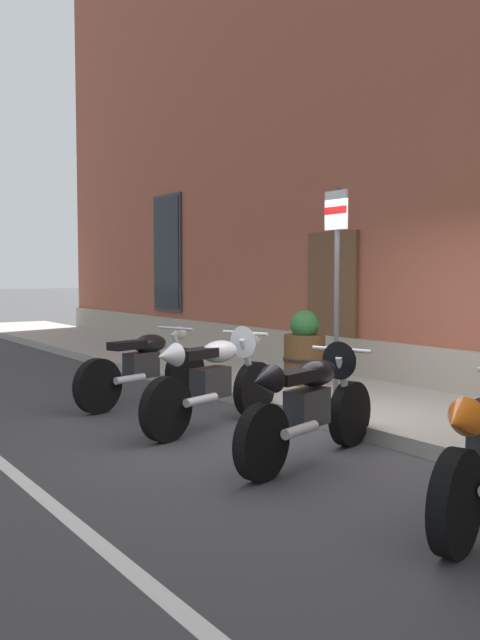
# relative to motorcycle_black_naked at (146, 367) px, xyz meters

# --- Properties ---
(ground_plane) EXTENTS (140.00, 140.00, 0.00)m
(ground_plane) POSITION_rel_motorcycle_black_naked_xyz_m (2.56, 0.91, -0.48)
(ground_plane) COLOR #38383A
(sidewalk) EXTENTS (32.89, 2.36, 0.15)m
(sidewalk) POSITION_rel_motorcycle_black_naked_xyz_m (2.56, 2.09, -0.41)
(sidewalk) COLOR gray
(sidewalk) RESTS_ON ground_plane
(lane_stripe) EXTENTS (32.89, 0.12, 0.01)m
(lane_stripe) POSITION_rel_motorcycle_black_naked_xyz_m (2.56, -2.29, -0.48)
(lane_stripe) COLOR silver
(lane_stripe) RESTS_ON ground_plane
(motorcycle_black_naked) EXTENTS (0.84, 2.10, 0.96)m
(motorcycle_black_naked) POSITION_rel_motorcycle_black_naked_xyz_m (0.00, 0.00, 0.00)
(motorcycle_black_naked) COLOR black
(motorcycle_black_naked) RESTS_ON ground_plane
(motorcycle_white_sport) EXTENTS (0.87, 2.04, 1.07)m
(motorcycle_white_sport) POSITION_rel_motorcycle_black_naked_xyz_m (1.65, 0.06, 0.10)
(motorcycle_white_sport) COLOR black
(motorcycle_white_sport) RESTS_ON ground_plane
(motorcycle_black_sport) EXTENTS (0.86, 2.00, 1.03)m
(motorcycle_black_sport) POSITION_rel_motorcycle_black_naked_xyz_m (3.24, 0.08, 0.08)
(motorcycle_black_sport) COLOR black
(motorcycle_black_sport) RESTS_ON ground_plane
(parking_sign) EXTENTS (0.36, 0.07, 2.48)m
(parking_sign) POSITION_rel_motorcycle_black_naked_xyz_m (1.96, 1.45, 1.27)
(parking_sign) COLOR #4C4C51
(parking_sign) RESTS_ON sidewalk
(barrel_planter) EXTENTS (0.60, 0.60, 1.01)m
(barrel_planter) POSITION_rel_motorcycle_black_naked_xyz_m (0.55, 2.14, 0.11)
(barrel_planter) COLOR brown
(barrel_planter) RESTS_ON sidewalk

